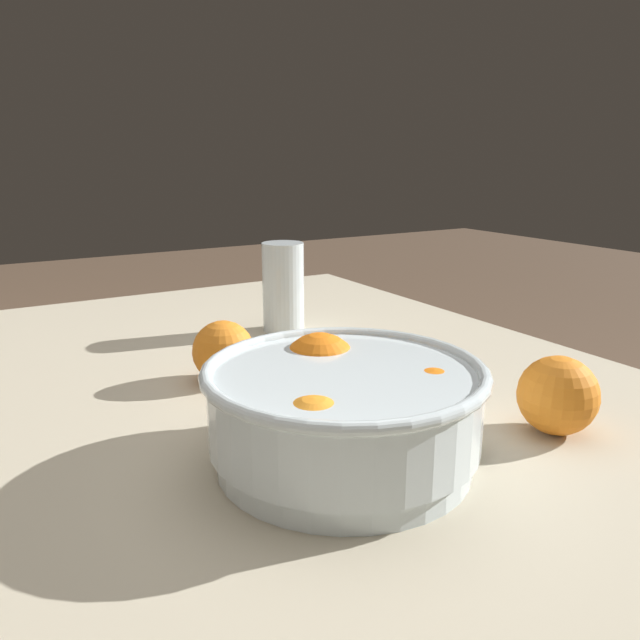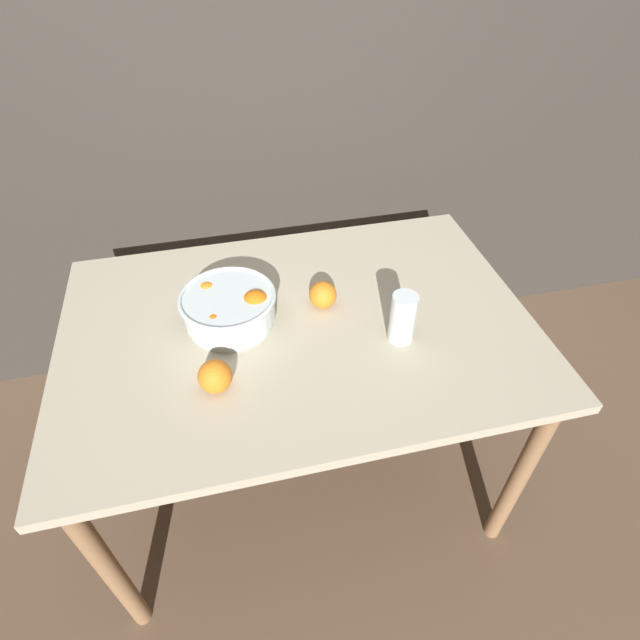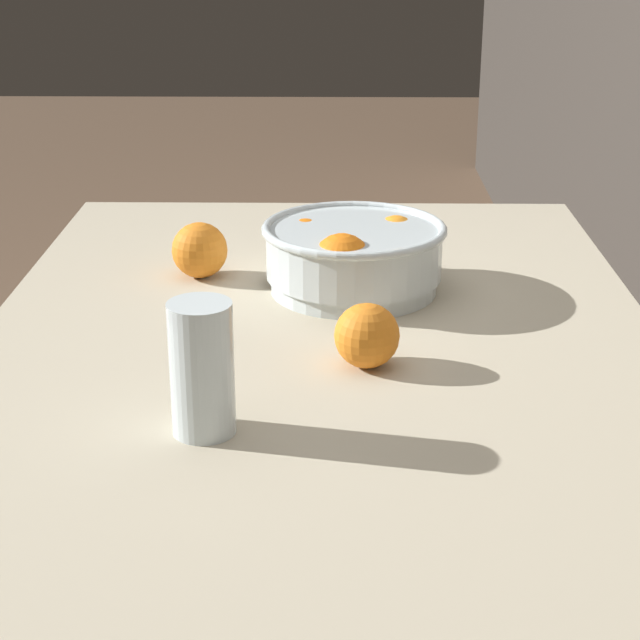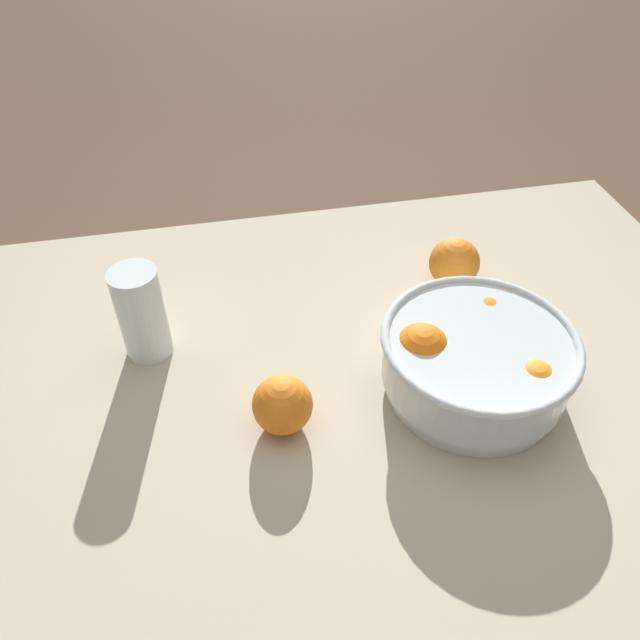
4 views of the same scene
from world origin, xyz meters
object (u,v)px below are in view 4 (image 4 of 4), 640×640
Objects in this scene: juice_glass at (142,317)px; orange_loose_near_bowl at (454,263)px; orange_loose_front at (282,405)px; fruit_bowl at (475,360)px.

orange_loose_near_bowl is (-0.48, -0.06, -0.02)m from juice_glass.
juice_glass reaches higher than orange_loose_front.
juice_glass reaches higher than orange_loose_near_bowl.
fruit_bowl is 0.26m from orange_loose_front.
fruit_bowl is at bearing -177.18° from orange_loose_front.
orange_loose_near_bowl is 1.05× the size of orange_loose_front.
juice_glass reaches higher than fruit_bowl.
juice_glass is 0.48m from orange_loose_near_bowl.
juice_glass is at bearing -20.49° from fruit_bowl.
juice_glass is 1.76× the size of orange_loose_near_bowl.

